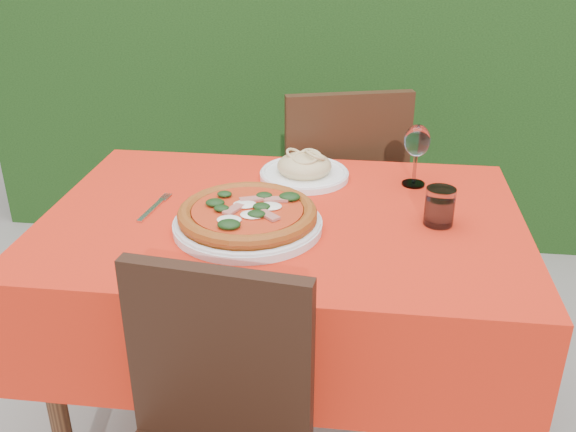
# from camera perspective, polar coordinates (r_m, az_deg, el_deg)

# --- Properties ---
(ground) EXTENTS (60.00, 60.00, 0.00)m
(ground) POSITION_cam_1_polar(r_m,az_deg,el_deg) (2.13, -0.38, -18.27)
(ground) COLOR slate
(ground) RESTS_ON ground
(hedge) EXTENTS (3.20, 0.55, 1.78)m
(hedge) POSITION_cam_1_polar(r_m,az_deg,el_deg) (3.13, 3.43, 15.26)
(hedge) COLOR black
(hedge) RESTS_ON ground
(dining_table) EXTENTS (1.26, 0.86, 0.75)m
(dining_table) POSITION_cam_1_polar(r_m,az_deg,el_deg) (1.77, -0.44, -4.26)
(dining_table) COLOR #4D2E19
(dining_table) RESTS_ON ground
(chair_far) EXTENTS (0.53, 0.53, 0.94)m
(chair_far) POSITION_cam_1_polar(r_m,az_deg,el_deg) (2.34, 4.56, 1.94)
(chair_far) COLOR black
(chair_far) RESTS_ON ground
(pizza_plate) EXTENTS (0.38, 0.38, 0.07)m
(pizza_plate) POSITION_cam_1_polar(r_m,az_deg,el_deg) (1.62, -3.61, -0.09)
(pizza_plate) COLOR silver
(pizza_plate) RESTS_ON dining_table
(pasta_plate) EXTENTS (0.27, 0.27, 0.08)m
(pasta_plate) POSITION_cam_1_polar(r_m,az_deg,el_deg) (1.93, 1.46, 4.16)
(pasta_plate) COLOR white
(pasta_plate) RESTS_ON dining_table
(water_glass) EXTENTS (0.08, 0.08, 0.10)m
(water_glass) POSITION_cam_1_polar(r_m,az_deg,el_deg) (1.68, 13.31, 0.66)
(water_glass) COLOR silver
(water_glass) RESTS_ON dining_table
(wine_glass) EXTENTS (0.08, 0.08, 0.18)m
(wine_glass) POSITION_cam_1_polar(r_m,az_deg,el_deg) (1.88, 11.39, 6.35)
(wine_glass) COLOR silver
(wine_glass) RESTS_ON dining_table
(fork) EXTENTS (0.05, 0.20, 0.01)m
(fork) POSITION_cam_1_polar(r_m,az_deg,el_deg) (1.76, -12.06, 0.53)
(fork) COLOR silver
(fork) RESTS_ON dining_table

